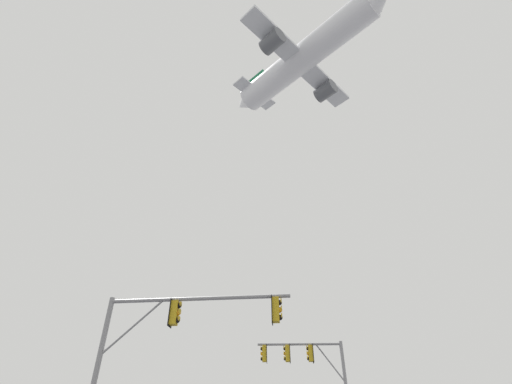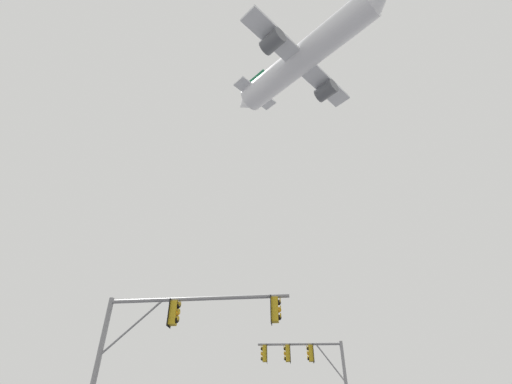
# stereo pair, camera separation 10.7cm
# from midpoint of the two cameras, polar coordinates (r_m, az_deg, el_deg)

# --- Properties ---
(signal_pole_near) EXTENTS (7.18, 1.21, 6.14)m
(signal_pole_near) POSITION_cam_midpoint_polar(r_m,az_deg,el_deg) (15.10, -13.25, -20.70)
(signal_pole_near) COLOR gray
(signal_pole_near) RESTS_ON ground
(signal_pole_far) EXTENTS (5.11, 0.64, 6.35)m
(signal_pole_far) POSITION_cam_midpoint_polar(r_m,az_deg,el_deg) (23.99, 8.57, -25.42)
(signal_pole_far) COLOR gray
(signal_pole_far) RESTS_ON ground
(airplane) EXTENTS (19.90, 21.07, 7.04)m
(airplane) POSITION_cam_midpoint_polar(r_m,az_deg,el_deg) (53.06, 7.50, 19.99)
(airplane) COLOR white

